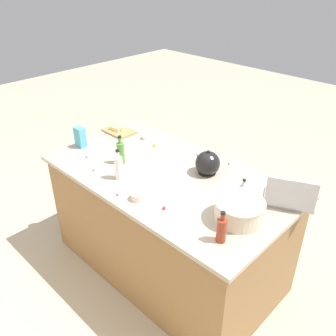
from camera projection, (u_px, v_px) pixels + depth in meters
ground_plane at (168, 264)px, 3.07m from camera, size 12.00×12.00×0.00m
island_counter at (168, 223)px, 2.85m from camera, size 1.83×1.02×0.90m
laptop at (289, 197)px, 2.28m from camera, size 0.37×0.34×0.22m
mixing_bowl_large at (239, 210)px, 2.13m from camera, size 0.30×0.30×0.13m
bottle_olive at (121, 152)px, 2.72m from camera, size 0.06×0.06×0.23m
bottle_vinegar at (119, 167)px, 2.52m from camera, size 0.06×0.06×0.23m
bottle_soy at (221, 230)px, 1.96m from camera, size 0.06×0.06×0.20m
kettle at (207, 164)px, 2.59m from camera, size 0.21×0.18×0.20m
cutting_board at (119, 131)px, 3.24m from camera, size 0.28×0.19×0.02m
butter_stick_left at (120, 128)px, 3.25m from camera, size 0.11×0.05×0.04m
butter_stick_right at (115, 128)px, 3.23m from camera, size 0.11×0.05×0.04m
ramekin_small at (138, 196)px, 2.34m from camera, size 0.09×0.09×0.05m
ramekin_medium at (146, 137)px, 3.12m from camera, size 0.08×0.08×0.04m
kitchen_timer at (244, 185)px, 2.43m from camera, size 0.07×0.07×0.08m
candy_bag at (80, 137)px, 2.96m from camera, size 0.09×0.06×0.17m
candy_0 at (117, 195)px, 2.38m from camera, size 0.01×0.01×0.01m
candy_1 at (154, 145)px, 3.00m from camera, size 0.02×0.02×0.02m
candy_2 at (87, 157)px, 2.83m from camera, size 0.02×0.02×0.02m
candy_3 at (229, 163)px, 2.74m from camera, size 0.01×0.01×0.01m
candy_4 at (93, 170)px, 2.65m from camera, size 0.01×0.01×0.01m
candy_5 at (164, 208)px, 2.25m from camera, size 0.02×0.02×0.02m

